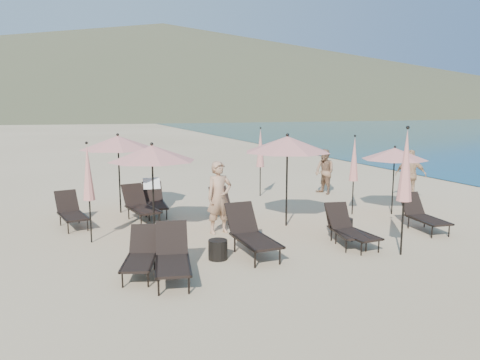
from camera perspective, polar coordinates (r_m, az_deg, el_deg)
name	(u,v)px	position (r m, az deg, el deg)	size (l,w,h in m)	color
ground	(323,248)	(11.07, 10.05, -8.13)	(800.00, 800.00, 0.00)	#D6BA8C
volcanic_headland	(180,69)	(321.83, -7.32, 13.22)	(690.00, 690.00, 55.00)	brown
lounger_0	(141,254)	(9.38, -12.03, -8.87)	(0.97, 1.56, 0.84)	black
lounger_1	(172,256)	(9.01, -8.24, -9.15)	(0.95, 1.75, 0.96)	black
lounger_2	(251,233)	(10.32, 1.37, -6.49)	(0.72, 1.80, 1.03)	black
lounger_3	(345,227)	(11.41, 12.62, -5.57)	(0.87, 1.60, 0.87)	black
lounger_4	(351,228)	(11.26, 13.32, -5.77)	(0.65, 1.55, 0.88)	black
lounger_5	(423,214)	(13.18, 21.38, -3.94)	(0.77, 1.62, 0.90)	black
lounger_6	(71,211)	(13.45, -19.90, -3.60)	(0.87, 1.64, 0.90)	black
lounger_7	(140,205)	(13.65, -12.08, -2.96)	(0.93, 1.75, 0.96)	black
lounger_8	(154,198)	(14.31, -10.43, -2.18)	(0.70, 1.67, 1.02)	black
lounger_9	(226,205)	(13.52, -1.72, -3.07)	(0.68, 1.53, 0.85)	black
umbrella_open_0	(152,153)	(11.79, -10.68, 3.22)	(2.18, 2.18, 2.35)	black
umbrella_open_1	(287,144)	(12.52, 5.80, 4.36)	(2.34, 2.34, 2.52)	black
umbrella_open_2	(395,154)	(14.59, 18.34, 3.06)	(1.92, 1.92, 2.07)	black
umbrella_open_3	(118,143)	(14.49, -14.66, 4.44)	(2.25, 2.25, 2.43)	black
umbrella_closed_0	(406,166)	(10.59, 19.54, 1.60)	(0.33, 0.33, 2.83)	black
umbrella_closed_1	(354,159)	(14.24, 13.74, 2.46)	(0.28, 0.28, 2.39)	black
umbrella_closed_2	(88,173)	(11.51, -18.04, 0.83)	(0.28, 0.28, 2.42)	black
umbrella_closed_3	(260,148)	(16.71, 2.50, 3.88)	(0.29, 0.29, 2.49)	black
side_table_0	(218,250)	(10.08, -2.71, -8.47)	(0.41, 0.41, 0.42)	black
side_table_1	(345,226)	(12.24, 12.67, -5.53)	(0.40, 0.40, 0.41)	black
beachgoer_a	(219,197)	(11.92, -2.54, -2.14)	(0.68, 0.44, 1.86)	tan
beachgoer_b	(325,172)	(17.47, 10.27, 1.01)	(0.81, 0.63, 1.66)	#8D6548
beachgoer_c	(411,175)	(17.17, 20.10, 0.59)	(1.02, 0.43, 1.74)	tan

